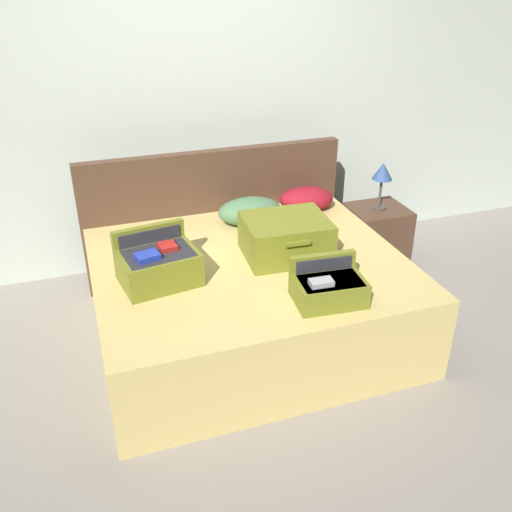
{
  "coord_description": "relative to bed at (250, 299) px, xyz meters",
  "views": [
    {
      "loc": [
        -0.95,
        -2.5,
        2.23
      ],
      "look_at": [
        0.0,
        0.28,
        0.65
      ],
      "focal_mm": 39.12,
      "sensor_mm": 36.0,
      "label": 1
    }
  ],
  "objects": [
    {
      "name": "table_lamp",
      "position": [
        1.24,
        0.56,
        0.52
      ],
      "size": [
        0.15,
        0.15,
        0.37
      ],
      "color": "#3F3833",
      "rests_on": "nightstand"
    },
    {
      "name": "pillow_near_headboard",
      "position": [
        0.18,
        0.54,
        0.37
      ],
      "size": [
        0.46,
        0.29,
        0.19
      ],
      "primitive_type": "ellipsoid",
      "rotation": [
        0.0,
        0.0,
        -0.04
      ],
      "color": "#4C724C",
      "rests_on": "bed"
    },
    {
      "name": "ground_plane",
      "position": [
        0.0,
        -0.4,
        -0.28
      ],
      "size": [
        12.0,
        12.0,
        0.0
      ],
      "primitive_type": "plane",
      "color": "gray"
    },
    {
      "name": "hard_case_medium",
      "position": [
        -0.58,
        -0.06,
        0.39
      ],
      "size": [
        0.48,
        0.4,
        0.3
      ],
      "rotation": [
        0.0,
        0.0,
        0.16
      ],
      "color": "olive",
      "rests_on": "bed"
    },
    {
      "name": "back_wall",
      "position": [
        0.0,
        1.25,
        1.02
      ],
      "size": [
        8.0,
        0.1,
        2.6
      ],
      "primitive_type": "cube",
      "color": "#B7C1B2",
      "rests_on": "ground"
    },
    {
      "name": "headboard",
      "position": [
        0.0,
        0.85,
        0.23
      ],
      "size": [
        1.96,
        0.08,
        1.01
      ],
      "primitive_type": "cube",
      "color": "#4C3323",
      "rests_on": "ground"
    },
    {
      "name": "hard_case_small",
      "position": [
        0.27,
        -0.57,
        0.36
      ],
      "size": [
        0.4,
        0.31,
        0.23
      ],
      "rotation": [
        0.0,
        0.0,
        -0.08
      ],
      "color": "olive",
      "rests_on": "bed"
    },
    {
      "name": "bed",
      "position": [
        0.0,
        0.0,
        0.0
      ],
      "size": [
        1.92,
        1.63,
        0.55
      ],
      "primitive_type": "cube",
      "color": "tan",
      "rests_on": "ground"
    },
    {
      "name": "hard_case_large",
      "position": [
        0.24,
        0.01,
        0.4
      ],
      "size": [
        0.54,
        0.47,
        0.25
      ],
      "rotation": [
        0.0,
        0.0,
        -0.06
      ],
      "color": "olive",
      "rests_on": "bed"
    },
    {
      "name": "nightstand",
      "position": [
        1.24,
        0.56,
        -0.02
      ],
      "size": [
        0.44,
        0.4,
        0.51
      ],
      "primitive_type": "cube",
      "color": "#4C3323",
      "rests_on": "ground"
    },
    {
      "name": "pillow_center_head",
      "position": [
        0.65,
        0.63,
        0.36
      ],
      "size": [
        0.44,
        0.32,
        0.18
      ],
      "primitive_type": "ellipsoid",
      "rotation": [
        0.0,
        0.0,
        -0.18
      ],
      "color": "maroon",
      "rests_on": "bed"
    }
  ]
}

